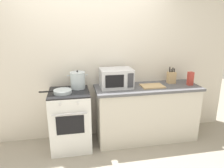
{
  "coord_description": "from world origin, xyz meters",
  "views": [
    {
      "loc": [
        -0.27,
        -2.4,
        1.89
      ],
      "look_at": [
        0.31,
        0.6,
        1.0
      ],
      "focal_mm": 33.13,
      "sensor_mm": 36.0,
      "label": 1
    }
  ],
  "objects_px": {
    "stove": "(71,120)",
    "pasta_box": "(190,79)",
    "stock_pot": "(78,80)",
    "frying_pan": "(62,91)",
    "knife_block": "(171,77)",
    "microwave": "(116,78)",
    "cutting_board": "(152,86)"
  },
  "relations": [
    {
      "from": "stove",
      "to": "pasta_box",
      "type": "relative_size",
      "value": 4.18
    },
    {
      "from": "stock_pot",
      "to": "frying_pan",
      "type": "bearing_deg",
      "value": -139.53
    },
    {
      "from": "knife_block",
      "to": "pasta_box",
      "type": "height_order",
      "value": "knife_block"
    },
    {
      "from": "microwave",
      "to": "cutting_board",
      "type": "relative_size",
      "value": 1.39
    },
    {
      "from": "stock_pot",
      "to": "frying_pan",
      "type": "relative_size",
      "value": 0.68
    },
    {
      "from": "frying_pan",
      "to": "pasta_box",
      "type": "height_order",
      "value": "pasta_box"
    },
    {
      "from": "stove",
      "to": "frying_pan",
      "type": "height_order",
      "value": "frying_pan"
    },
    {
      "from": "frying_pan",
      "to": "microwave",
      "type": "distance_m",
      "value": 0.85
    },
    {
      "from": "stock_pot",
      "to": "cutting_board",
      "type": "relative_size",
      "value": 0.88
    },
    {
      "from": "pasta_box",
      "to": "frying_pan",
      "type": "bearing_deg",
      "value": -179.16
    },
    {
      "from": "stove",
      "to": "stock_pot",
      "type": "relative_size",
      "value": 2.9
    },
    {
      "from": "microwave",
      "to": "knife_block",
      "type": "distance_m",
      "value": 0.98
    },
    {
      "from": "pasta_box",
      "to": "microwave",
      "type": "bearing_deg",
      "value": 174.95
    },
    {
      "from": "knife_block",
      "to": "pasta_box",
      "type": "distance_m",
      "value": 0.3
    },
    {
      "from": "microwave",
      "to": "pasta_box",
      "type": "distance_m",
      "value": 1.23
    },
    {
      "from": "stove",
      "to": "cutting_board",
      "type": "height_order",
      "value": "cutting_board"
    },
    {
      "from": "cutting_board",
      "to": "pasta_box",
      "type": "distance_m",
      "value": 0.65
    },
    {
      "from": "frying_pan",
      "to": "stove",
      "type": "bearing_deg",
      "value": 32.61
    },
    {
      "from": "stove",
      "to": "frying_pan",
      "type": "distance_m",
      "value": 0.5
    },
    {
      "from": "frying_pan",
      "to": "knife_block",
      "type": "distance_m",
      "value": 1.82
    },
    {
      "from": "stove",
      "to": "pasta_box",
      "type": "distance_m",
      "value": 2.04
    },
    {
      "from": "frying_pan",
      "to": "cutting_board",
      "type": "bearing_deg",
      "value": 2.44
    },
    {
      "from": "frying_pan",
      "to": "cutting_board",
      "type": "height_order",
      "value": "frying_pan"
    },
    {
      "from": "microwave",
      "to": "pasta_box",
      "type": "relative_size",
      "value": 2.27
    },
    {
      "from": "frying_pan",
      "to": "knife_block",
      "type": "bearing_deg",
      "value": 6.33
    },
    {
      "from": "cutting_board",
      "to": "pasta_box",
      "type": "height_order",
      "value": "pasta_box"
    },
    {
      "from": "stock_pot",
      "to": "pasta_box",
      "type": "xyz_separation_m",
      "value": [
        1.82,
        -0.17,
        -0.02
      ]
    },
    {
      "from": "stock_pot",
      "to": "microwave",
      "type": "bearing_deg",
      "value": -5.9
    },
    {
      "from": "knife_block",
      "to": "cutting_board",
      "type": "bearing_deg",
      "value": -160.39
    },
    {
      "from": "knife_block",
      "to": "stock_pot",
      "type": "bearing_deg",
      "value": -179.99
    },
    {
      "from": "microwave",
      "to": "frying_pan",
      "type": "bearing_deg",
      "value": -170.56
    },
    {
      "from": "stock_pot",
      "to": "frying_pan",
      "type": "xyz_separation_m",
      "value": [
        -0.23,
        -0.2,
        -0.11
      ]
    }
  ]
}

